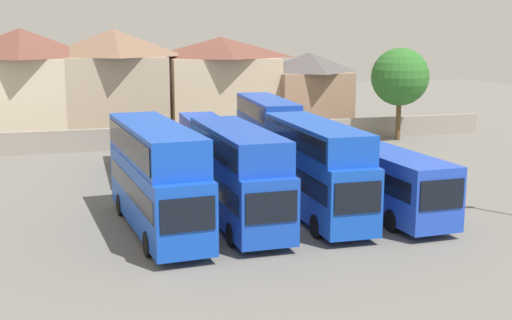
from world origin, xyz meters
name	(u,v)px	position (x,y,z in m)	size (l,w,h in m)	color
ground	(198,158)	(0.00, 18.00, 0.00)	(140.00, 140.00, 0.00)	slate
depot_boundary_wall	(184,136)	(0.00, 23.33, 0.90)	(56.00, 0.50, 1.80)	gray
bus_1	(156,172)	(-5.88, 0.00, 2.87)	(3.29, 11.48, 5.11)	blue
bus_2	(238,171)	(-1.91, -0.19, 2.71)	(2.70, 10.27, 4.81)	blue
bus_3	(315,165)	(2.24, -0.01, 2.76)	(2.80, 10.50, 4.89)	blue
bus_4	(378,175)	(5.87, 0.12, 1.94)	(2.92, 11.69, 3.40)	blue
bus_5	(142,146)	(-4.82, 13.33, 1.93)	(2.93, 11.82, 3.37)	blue
bus_6	(210,142)	(-0.09, 13.53, 1.92)	(3.00, 11.77, 3.36)	blue
bus_7	(267,128)	(4.11, 13.68, 2.70)	(3.37, 10.81, 4.79)	blue
house_terrace_left	(23,85)	(-12.69, 30.13, 4.96)	(9.38, 7.10, 9.73)	beige
house_terrace_centre	(115,83)	(-4.87, 30.18, 4.93)	(9.10, 7.25, 9.69)	tan
house_terrace_right	(221,84)	(5.12, 31.01, 4.56)	(10.67, 6.88, 8.97)	#C6B293
house_terrace_far_right	(308,90)	(13.60, 29.96, 3.83)	(7.45, 6.80, 7.52)	#9E7A60
tree_left_of_lot	(400,77)	(18.74, 21.33, 5.55)	(5.03, 5.03, 8.09)	brown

